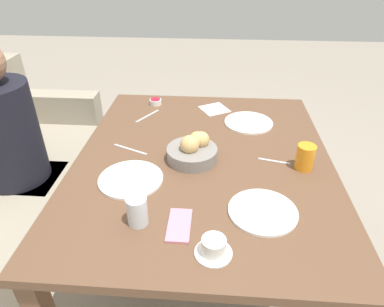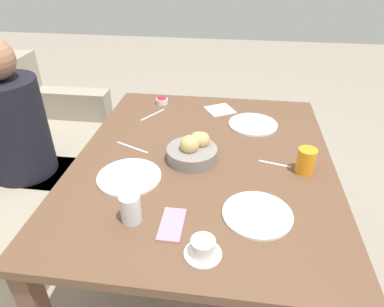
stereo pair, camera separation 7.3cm
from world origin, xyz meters
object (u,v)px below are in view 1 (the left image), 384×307
at_px(coffee_cup, 214,248).
at_px(jam_bowl_berry, 156,102).
at_px(juice_glass, 305,157).
at_px(cell_phone, 179,225).
at_px(knife_silver, 130,149).
at_px(plate_near_left, 263,211).
at_px(seated_person, 16,166).
at_px(fork_silver, 147,116).
at_px(napkin, 214,109).
at_px(water_tumbler, 137,211).
at_px(plate_near_right, 249,123).
at_px(plate_far_center, 131,179).
at_px(bread_basket, 193,150).
at_px(spoon_coffee, 274,161).

height_order(coffee_cup, jam_bowl_berry, coffee_cup).
distance_m(juice_glass, cell_phone, 0.59).
bearing_deg(knife_silver, plate_near_left, -124.35).
xyz_separation_m(seated_person, plate_near_left, (-0.54, -1.22, 0.25)).
bearing_deg(fork_silver, napkin, -72.85).
xyz_separation_m(juice_glass, knife_silver, (0.09, 0.73, -0.05)).
bearing_deg(plate_near_left, water_tumbler, 100.70).
bearing_deg(plate_near_right, jam_bowl_berry, 68.52).
bearing_deg(jam_bowl_berry, cell_phone, -166.17).
bearing_deg(water_tumbler, jam_bowl_berry, 5.91).
xyz_separation_m(water_tumbler, knife_silver, (0.44, 0.13, -0.05)).
bearing_deg(jam_bowl_berry, plate_far_center, -178.39).
distance_m(seated_person, napkin, 1.10).
xyz_separation_m(bread_basket, fork_silver, (0.39, 0.27, -0.04)).
height_order(plate_near_left, water_tumbler, water_tumbler).
xyz_separation_m(plate_far_center, coffee_cup, (-0.34, -0.32, 0.02)).
distance_m(plate_near_right, knife_silver, 0.61).
bearing_deg(napkin, seated_person, 104.10).
relative_size(bread_basket, napkin, 1.15).
distance_m(water_tumbler, jam_bowl_berry, 0.94).
relative_size(water_tumbler, spoon_coffee, 0.78).
relative_size(knife_silver, napkin, 0.90).
bearing_deg(plate_near_left, bread_basket, 39.47).
distance_m(knife_silver, spoon_coffee, 0.62).
bearing_deg(water_tumbler, coffee_cup, -114.59).
xyz_separation_m(jam_bowl_berry, spoon_coffee, (-0.53, -0.58, -0.01)).
distance_m(bread_basket, cell_phone, 0.40).
bearing_deg(napkin, knife_silver, 140.70).
relative_size(juice_glass, spoon_coffee, 0.81).
height_order(juice_glass, cell_phone, juice_glass).
bearing_deg(knife_silver, water_tumbler, -163.80).
relative_size(plate_near_left, coffee_cup, 2.09).
distance_m(seated_person, juice_glass, 1.47).
height_order(coffee_cup, napkin, coffee_cup).
bearing_deg(spoon_coffee, bread_basket, 91.05).
bearing_deg(fork_silver, knife_silver, 177.51).
bearing_deg(bread_basket, cell_phone, 177.68).
distance_m(jam_bowl_berry, napkin, 0.33).
xyz_separation_m(plate_near_left, juice_glass, (0.28, -0.19, 0.05)).
distance_m(plate_far_center, cell_phone, 0.31).
bearing_deg(jam_bowl_berry, napkin, -97.84).
bearing_deg(spoon_coffee, plate_near_right, 13.87).
bearing_deg(seated_person, juice_glass, -100.65).
relative_size(seated_person, fork_silver, 7.47).
height_order(plate_far_center, spoon_coffee, plate_far_center).
height_order(plate_near_right, coffee_cup, coffee_cup).
xyz_separation_m(plate_near_left, plate_far_center, (0.15, 0.48, 0.00)).
distance_m(water_tumbler, knife_silver, 0.47).
height_order(coffee_cup, knife_silver, coffee_cup).
xyz_separation_m(bread_basket, cell_phone, (-0.40, 0.02, -0.04)).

